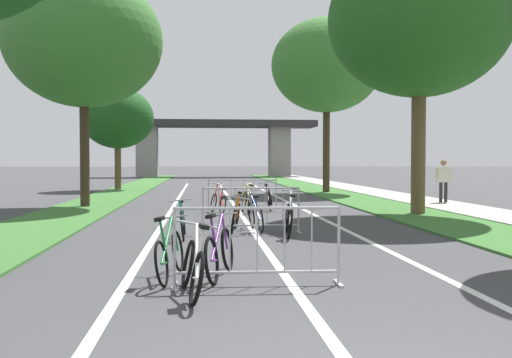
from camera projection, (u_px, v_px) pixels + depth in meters
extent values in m
cube|color=#386B2D|center=(123.00, 192.00, 29.64)|extent=(2.41, 64.73, 0.05)
cube|color=#386B2D|center=(323.00, 191.00, 30.62)|extent=(2.41, 64.73, 0.05)
cube|color=#ADA89E|center=(365.00, 190.00, 30.83)|extent=(2.16, 64.73, 0.08)
cube|color=silver|center=(233.00, 203.00, 22.41)|extent=(0.14, 37.45, 0.01)
cube|color=silver|center=(289.00, 202.00, 22.62)|extent=(0.14, 37.45, 0.01)
cube|color=silver|center=(175.00, 203.00, 22.20)|extent=(0.14, 37.45, 0.01)
cube|color=#2D2D30|center=(214.00, 124.00, 56.84)|extent=(20.07, 4.05, 0.62)
cube|color=gray|center=(147.00, 152.00, 56.32)|extent=(1.99, 2.40, 4.95)
cube|color=gray|center=(279.00, 152.00, 57.54)|extent=(1.99, 2.40, 4.95)
cylinder|color=#3D2D1E|center=(85.00, 154.00, 20.13)|extent=(0.32, 0.32, 3.78)
ellipsoid|color=#38702D|center=(84.00, 40.00, 20.00)|extent=(5.46, 5.46, 4.64)
cylinder|color=brown|center=(118.00, 168.00, 31.87)|extent=(0.36, 0.36, 2.51)
ellipsoid|color=#194719|center=(118.00, 118.00, 31.78)|extent=(3.97, 3.97, 3.37)
cylinder|color=brown|center=(418.00, 152.00, 17.43)|extent=(0.43, 0.43, 3.84)
ellipsoid|color=#23561E|center=(420.00, 19.00, 17.30)|extent=(5.50, 5.50, 4.67)
cylinder|color=#3D2D1E|center=(326.00, 150.00, 29.24)|extent=(0.35, 0.35, 4.36)
ellipsoid|color=#38702D|center=(327.00, 65.00, 29.10)|extent=(5.60, 5.60, 4.76)
cylinder|color=#ADADB2|center=(174.00, 247.00, 7.55)|extent=(0.04, 0.04, 1.05)
cube|color=#ADADB2|center=(175.00, 285.00, 7.57)|extent=(0.08, 0.44, 0.03)
cylinder|color=#ADADB2|center=(339.00, 245.00, 7.68)|extent=(0.04, 0.04, 1.05)
cube|color=#ADADB2|center=(339.00, 283.00, 7.70)|extent=(0.08, 0.44, 0.03)
cylinder|color=#ADADB2|center=(257.00, 208.00, 7.60)|extent=(2.18, 0.12, 0.04)
cylinder|color=#ADADB2|center=(257.00, 272.00, 7.63)|extent=(2.18, 0.12, 0.04)
cylinder|color=#ADADB2|center=(202.00, 240.00, 7.57)|extent=(0.02, 0.02, 0.87)
cylinder|color=#ADADB2|center=(230.00, 240.00, 7.59)|extent=(0.02, 0.02, 0.87)
cylinder|color=#ADADB2|center=(257.00, 239.00, 7.61)|extent=(0.02, 0.02, 0.87)
cylinder|color=#ADADB2|center=(285.00, 239.00, 7.63)|extent=(0.02, 0.02, 0.87)
cylinder|color=#ADADB2|center=(312.00, 239.00, 7.65)|extent=(0.02, 0.02, 0.87)
cylinder|color=#ADADB2|center=(203.00, 211.00, 12.97)|extent=(0.04, 0.04, 1.05)
cube|color=#ADADB2|center=(203.00, 233.00, 12.99)|extent=(0.06, 0.44, 0.03)
cylinder|color=#ADADB2|center=(299.00, 210.00, 13.16)|extent=(0.04, 0.04, 1.05)
cube|color=#ADADB2|center=(299.00, 232.00, 13.18)|extent=(0.06, 0.44, 0.03)
cylinder|color=#ADADB2|center=(251.00, 188.00, 13.05)|extent=(2.18, 0.05, 0.04)
cylinder|color=#ADADB2|center=(251.00, 225.00, 13.08)|extent=(2.18, 0.05, 0.04)
cylinder|color=#ADADB2|center=(219.00, 207.00, 13.00)|extent=(0.02, 0.02, 0.87)
cylinder|color=#ADADB2|center=(235.00, 206.00, 13.03)|extent=(0.02, 0.02, 0.87)
cylinder|color=#ADADB2|center=(251.00, 206.00, 13.06)|extent=(0.02, 0.02, 0.87)
cylinder|color=#ADADB2|center=(267.00, 206.00, 13.09)|extent=(0.02, 0.02, 0.87)
cylinder|color=#ADADB2|center=(283.00, 206.00, 13.13)|extent=(0.02, 0.02, 0.87)
cylinder|color=#ADADB2|center=(208.00, 196.00, 18.41)|extent=(0.04, 0.04, 1.05)
cube|color=#ADADB2|center=(208.00, 212.00, 18.43)|extent=(0.07, 0.44, 0.03)
cylinder|color=#ADADB2|center=(276.00, 195.00, 18.58)|extent=(0.04, 0.04, 1.05)
cube|color=#ADADB2|center=(276.00, 211.00, 18.60)|extent=(0.07, 0.44, 0.03)
cylinder|color=#ADADB2|center=(242.00, 180.00, 18.48)|extent=(2.18, 0.07, 0.04)
cylinder|color=#ADADB2|center=(242.00, 206.00, 18.51)|extent=(2.18, 0.07, 0.04)
cylinder|color=#ADADB2|center=(220.00, 193.00, 18.44)|extent=(0.02, 0.02, 0.87)
cylinder|color=#ADADB2|center=(231.00, 193.00, 18.47)|extent=(0.02, 0.02, 0.87)
cylinder|color=#ADADB2|center=(242.00, 193.00, 18.49)|extent=(0.02, 0.02, 0.87)
cylinder|color=#ADADB2|center=(254.00, 193.00, 18.52)|extent=(0.02, 0.02, 0.87)
cylinder|color=#ADADB2|center=(265.00, 193.00, 18.55)|extent=(0.02, 0.02, 0.87)
torus|color=black|center=(250.00, 204.00, 17.56)|extent=(0.20, 0.67, 0.65)
torus|color=black|center=(244.00, 201.00, 18.62)|extent=(0.20, 0.67, 0.65)
cylinder|color=gold|center=(249.00, 194.00, 18.06)|extent=(0.05, 1.06, 0.61)
cylinder|color=gold|center=(250.00, 195.00, 17.86)|extent=(0.15, 0.12, 0.62)
cylinder|color=gold|center=(249.00, 204.00, 17.73)|extent=(0.07, 0.35, 0.08)
cylinder|color=gold|center=(246.00, 193.00, 18.60)|extent=(0.14, 0.08, 0.58)
cube|color=black|center=(251.00, 185.00, 17.82)|extent=(0.13, 0.25, 0.07)
cylinder|color=#99999E|center=(247.00, 184.00, 18.57)|extent=(0.53, 0.08, 0.11)
torus|color=black|center=(290.00, 223.00, 12.04)|extent=(0.19, 0.69, 0.68)
torus|color=black|center=(287.00, 219.00, 13.05)|extent=(0.19, 0.69, 0.68)
cylinder|color=#B7B7BC|center=(290.00, 206.00, 12.51)|extent=(0.21, 0.97, 0.67)
cylinder|color=#B7B7BC|center=(291.00, 210.00, 12.32)|extent=(0.12, 0.13, 0.62)
cylinder|color=#B7B7BC|center=(289.00, 224.00, 12.20)|extent=(0.05, 0.33, 0.08)
cylinder|color=#B7B7BC|center=(289.00, 205.00, 13.01)|extent=(0.12, 0.10, 0.64)
cube|color=black|center=(293.00, 196.00, 12.27)|extent=(0.13, 0.25, 0.06)
cylinder|color=#99999E|center=(291.00, 191.00, 12.98)|extent=(0.42, 0.06, 0.08)
torus|color=black|center=(260.00, 219.00, 13.11)|extent=(0.17, 0.64, 0.63)
torus|color=black|center=(251.00, 215.00, 14.08)|extent=(0.17, 0.64, 0.63)
cylinder|color=#1E389E|center=(255.00, 205.00, 13.56)|extent=(0.21, 0.96, 0.64)
cylinder|color=#1E389E|center=(256.00, 208.00, 13.38)|extent=(0.10, 0.12, 0.56)
cylinder|color=#1E389E|center=(259.00, 220.00, 13.27)|extent=(0.06, 0.32, 0.07)
cylinder|color=#1E389E|center=(250.00, 203.00, 14.04)|extent=(0.10, 0.10, 0.61)
cube|color=black|center=(256.00, 197.00, 13.33)|extent=(0.13, 0.25, 0.06)
cylinder|color=#99999E|center=(249.00, 191.00, 14.00)|extent=(0.52, 0.09, 0.08)
torus|color=black|center=(237.00, 216.00, 14.00)|extent=(0.22, 0.64, 0.62)
torus|color=black|center=(234.00, 220.00, 13.01)|extent=(0.22, 0.64, 0.62)
cylinder|color=orange|center=(237.00, 207.00, 13.52)|extent=(0.10, 0.96, 0.54)
cylinder|color=orange|center=(238.00, 206.00, 13.70)|extent=(0.15, 0.10, 0.63)
cylinder|color=orange|center=(237.00, 217.00, 13.84)|extent=(0.08, 0.32, 0.07)
cylinder|color=orange|center=(236.00, 209.00, 13.03)|extent=(0.12, 0.08, 0.51)
cube|color=black|center=(240.00, 193.00, 13.73)|extent=(0.14, 0.25, 0.06)
cylinder|color=#99999E|center=(237.00, 197.00, 13.04)|extent=(0.53, 0.10, 0.11)
torus|color=black|center=(223.00, 205.00, 17.44)|extent=(0.29, 0.62, 0.60)
torus|color=black|center=(214.00, 203.00, 18.43)|extent=(0.29, 0.62, 0.60)
cylinder|color=red|center=(220.00, 194.00, 17.92)|extent=(0.18, 1.02, 0.63)
cylinder|color=red|center=(221.00, 197.00, 17.73)|extent=(0.16, 0.10, 0.53)
cylinder|color=red|center=(221.00, 205.00, 17.59)|extent=(0.12, 0.34, 0.07)
cylinder|color=red|center=(216.00, 193.00, 18.41)|extent=(0.16, 0.06, 0.60)
cube|color=black|center=(223.00, 189.00, 17.70)|extent=(0.16, 0.26, 0.07)
cylinder|color=#99999E|center=(217.00, 184.00, 18.40)|extent=(0.43, 0.13, 0.11)
torus|color=black|center=(184.00, 221.00, 12.87)|extent=(0.10, 0.60, 0.60)
torus|color=black|center=(182.00, 227.00, 11.81)|extent=(0.10, 0.60, 0.60)
cylinder|color=#197A7F|center=(182.00, 211.00, 12.35)|extent=(0.09, 1.03, 0.57)
cylinder|color=#197A7F|center=(182.00, 213.00, 12.56)|extent=(0.10, 0.12, 0.51)
cylinder|color=#197A7F|center=(183.00, 223.00, 12.70)|extent=(0.04, 0.34, 0.07)
cylinder|color=#197A7F|center=(181.00, 213.00, 11.82)|extent=(0.10, 0.09, 0.54)
cube|color=black|center=(181.00, 202.00, 12.58)|extent=(0.11, 0.24, 0.06)
cylinder|color=#99999E|center=(179.00, 200.00, 11.84)|extent=(0.50, 0.03, 0.08)
torus|color=black|center=(212.00, 261.00, 7.65)|extent=(0.28, 0.67, 0.65)
torus|color=black|center=(227.00, 249.00, 8.66)|extent=(0.28, 0.67, 0.65)
cylinder|color=#662884|center=(217.00, 236.00, 8.13)|extent=(0.22, 0.99, 0.56)
cylinder|color=#662884|center=(214.00, 238.00, 7.93)|extent=(0.14, 0.10, 0.62)
cylinder|color=#662884|center=(215.00, 260.00, 7.81)|extent=(0.11, 0.33, 0.08)
cylinder|color=#662884|center=(225.00, 232.00, 8.63)|extent=(0.12, 0.07, 0.53)
cube|color=black|center=(211.00, 216.00, 7.89)|extent=(0.16, 0.26, 0.06)
cylinder|color=#99999E|center=(222.00, 214.00, 8.60)|extent=(0.44, 0.14, 0.08)
torus|color=black|center=(197.00, 279.00, 6.52)|extent=(0.25, 0.65, 0.63)
torus|color=black|center=(188.00, 264.00, 7.48)|extent=(0.25, 0.65, 0.63)
cylinder|color=silver|center=(197.00, 250.00, 6.98)|extent=(0.05, 0.96, 0.55)
cylinder|color=silver|center=(198.00, 252.00, 6.80)|extent=(0.18, 0.10, 0.62)
cylinder|color=silver|center=(195.00, 278.00, 6.67)|extent=(0.08, 0.32, 0.07)
cylinder|color=silver|center=(192.00, 244.00, 7.46)|extent=(0.15, 0.08, 0.53)
cube|color=black|center=(204.00, 227.00, 6.77)|extent=(0.14, 0.25, 0.07)
cylinder|color=#99999E|center=(197.00, 224.00, 7.44)|extent=(0.55, 0.09, 0.14)
torus|color=black|center=(269.00, 201.00, 18.64)|extent=(0.31, 0.72, 0.69)
torus|color=black|center=(270.00, 199.00, 19.59)|extent=(0.31, 0.72, 0.69)
cylinder|color=black|center=(268.00, 191.00, 19.09)|extent=(0.08, 0.93, 0.61)
cylinder|color=black|center=(268.00, 193.00, 18.91)|extent=(0.17, 0.09, 0.57)
cylinder|color=black|center=(269.00, 201.00, 18.79)|extent=(0.09, 0.31, 0.08)
cylinder|color=black|center=(268.00, 190.00, 19.56)|extent=(0.16, 0.07, 0.58)
cube|color=black|center=(266.00, 185.00, 18.87)|extent=(0.15, 0.25, 0.07)
cylinder|color=#99999E|center=(267.00, 182.00, 19.53)|extent=(0.55, 0.12, 0.14)
torus|color=black|center=(162.00, 264.00, 7.51)|extent=(0.22, 0.63, 0.62)
torus|color=black|center=(178.00, 251.00, 8.60)|extent=(0.22, 0.63, 0.62)
cylinder|color=#1E7238|center=(167.00, 239.00, 8.03)|extent=(0.12, 1.06, 0.54)
cylinder|color=#1E7238|center=(164.00, 241.00, 7.82)|extent=(0.15, 0.11, 0.61)
cylinder|color=#1E7238|center=(165.00, 263.00, 7.69)|extent=(0.09, 0.35, 0.07)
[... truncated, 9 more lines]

